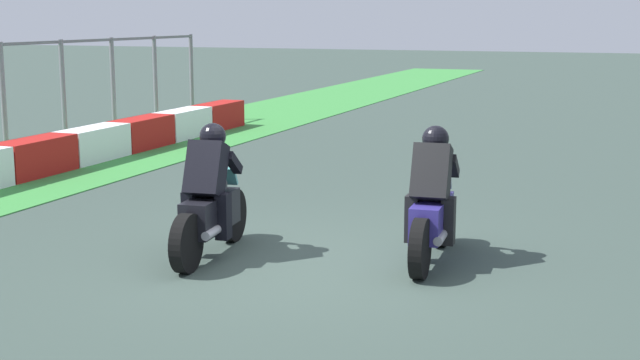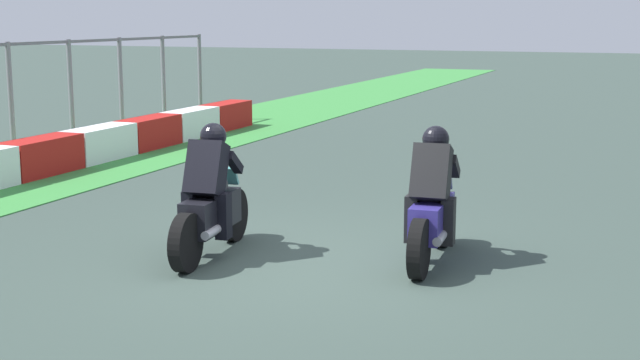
% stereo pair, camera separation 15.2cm
% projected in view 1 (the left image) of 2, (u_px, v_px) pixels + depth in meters
% --- Properties ---
extents(ground_plane, '(120.00, 120.00, 0.00)m').
position_uv_depth(ground_plane, '(305.00, 263.00, 9.88)').
color(ground_plane, '#384841').
extents(rider_lane_a, '(2.04, 0.55, 1.51)m').
position_uv_depth(rider_lane_a, '(432.00, 207.00, 9.84)').
color(rider_lane_a, black).
rests_on(rider_lane_a, ground_plane).
extents(rider_lane_b, '(2.04, 0.57, 1.51)m').
position_uv_depth(rider_lane_b, '(210.00, 202.00, 10.06)').
color(rider_lane_b, black).
rests_on(rider_lane_b, ground_plane).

